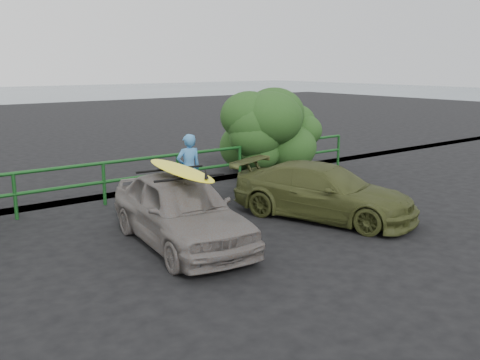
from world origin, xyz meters
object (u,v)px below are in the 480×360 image
object	(u,v)px
sedan	(181,210)
man	(189,169)
guardrail	(143,178)
olive_vehicle	(324,192)
surfboard	(180,170)

from	to	relation	value
sedan	man	size ratio (longest dim) A/B	2.33
guardrail	sedan	world-z (taller)	sedan
sedan	olive_vehicle	xyz separation A→B (m)	(3.34, -0.35, -0.08)
sedan	surfboard	size ratio (longest dim) A/B	1.52
guardrail	sedan	size ratio (longest dim) A/B	3.62
olive_vehicle	man	world-z (taller)	man
olive_vehicle	surfboard	bearing A→B (deg)	154.15
man	surfboard	bearing A→B (deg)	63.61
man	surfboard	size ratio (longest dim) A/B	0.65
guardrail	man	distance (m)	1.29
sedan	olive_vehicle	world-z (taller)	sedan
guardrail	man	bearing A→B (deg)	-56.59
guardrail	surfboard	xyz separation A→B (m)	(-1.03, -3.52, 0.88)
guardrail	surfboard	world-z (taller)	surfboard
guardrail	sedan	xyz separation A→B (m)	(-1.03, -3.52, 0.14)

